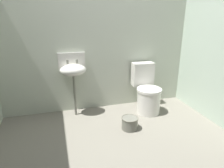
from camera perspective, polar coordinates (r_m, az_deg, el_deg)
The scene contains 5 objects.
ground_plane at distance 2.72m, azimuth 1.68°, elevation -16.84°, with size 3.50×2.63×0.08m, color slate.
wall_back at distance 3.35m, azimuth -4.25°, elevation 12.36°, with size 3.50×0.10×2.33m, color #B7BFAC.
toilet_near_wall at distance 3.42m, azimuth 9.75°, elevation -2.35°, with size 0.41×0.60×0.78m.
sink at distance 3.16m, azimuth -10.95°, elevation 4.06°, with size 0.42×0.35×0.99m.
bucket at distance 2.93m, azimuth 5.00°, elevation -10.84°, with size 0.24×0.24×0.18m.
Camera 1 is at (-0.68, -2.10, 1.55)m, focal length 32.48 mm.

